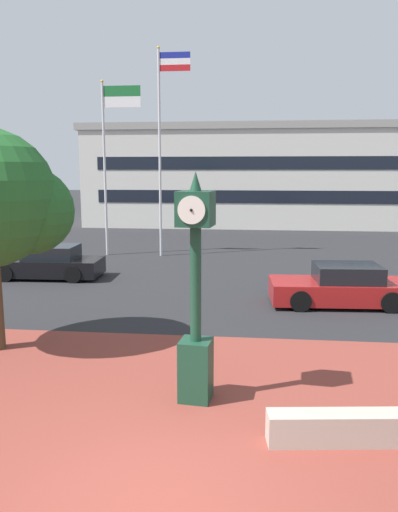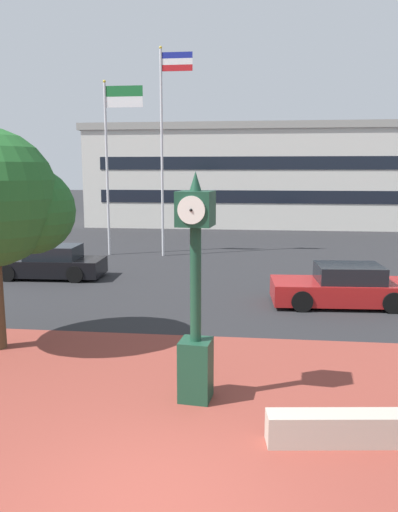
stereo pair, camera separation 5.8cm
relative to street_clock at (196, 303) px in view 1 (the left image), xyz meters
name	(u,v)px [view 1 (the left image)]	position (x,y,z in m)	size (l,w,h in m)	color
ground_plane	(152,504)	(-0.22, -2.97, -1.83)	(200.00, 200.00, 0.00)	#262628
plaza_brick_paving	(168,449)	(-0.22, -1.72, -1.83)	(44.00, 10.49, 0.01)	brown
planter_wall	(371,428)	(2.85, -1.20, -1.58)	(3.20, 0.40, 0.50)	#ADA393
street_clock	(196,303)	(0.00, 0.00, 0.00)	(0.66, 0.72, 4.14)	#19422D
car_street_near	(48,263)	(-6.95, 9.85, -1.26)	(4.29, 1.95, 1.28)	black
car_street_mid	(341,287)	(3.77, 7.00, -1.26)	(4.37, 2.06, 1.28)	maroon
flagpole_primary	(109,151)	(-5.97, 15.38, 3.26)	(1.91, 0.14, 8.38)	silver
flagpole_secondary	(162,139)	(-3.37, 15.38, 3.81)	(1.55, 0.14, 9.82)	silver
civic_building	(267,175)	(2.03, 33.11, 1.93)	(27.67, 12.88, 7.50)	beige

